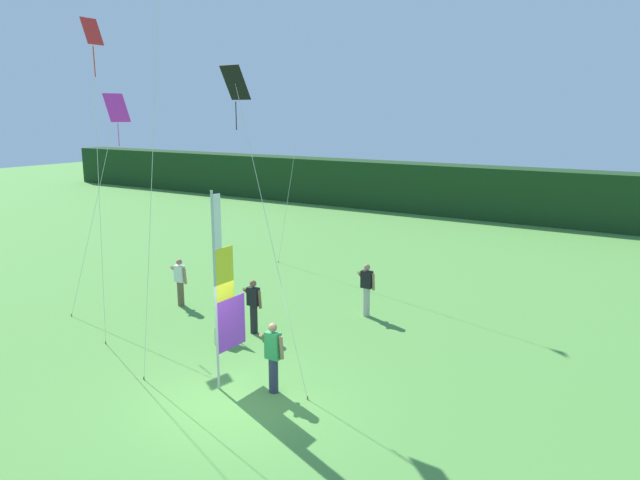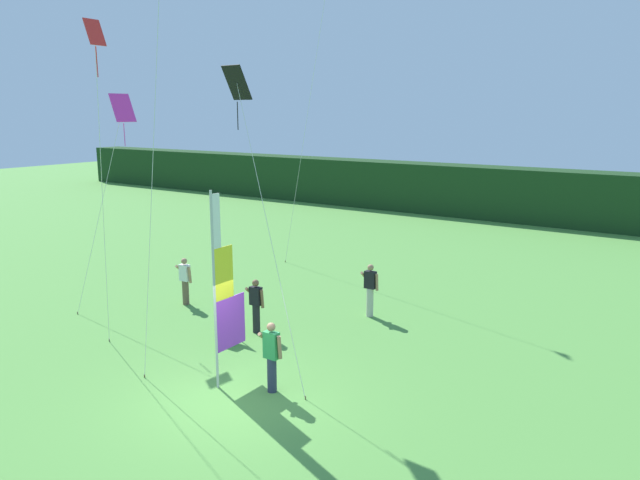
{
  "view_description": "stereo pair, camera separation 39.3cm",
  "coord_description": "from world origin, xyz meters",
  "views": [
    {
      "loc": [
        8.27,
        -9.37,
        6.37
      ],
      "look_at": [
        0.58,
        2.63,
        3.31
      ],
      "focal_mm": 33.62,
      "sensor_mm": 36.0,
      "label": 1
    },
    {
      "loc": [
        8.6,
        -9.16,
        6.37
      ],
      "look_at": [
        0.58,
        2.63,
        3.31
      ],
      "focal_mm": 33.62,
      "sensor_mm": 36.0,
      "label": 2
    }
  ],
  "objects": [
    {
      "name": "kite_magenta_diamond_5",
      "position": [
        -7.17,
        3.03,
        6.21
      ],
      "size": [
        1.29,
        1.87,
        6.93
      ],
      "color": "brown",
      "rests_on": "ground"
    },
    {
      "name": "ground_plane",
      "position": [
        0.0,
        0.0,
        0.0
      ],
      "size": [
        120.0,
        120.0,
        0.0
      ],
      "primitive_type": "plane",
      "color": "#518E3D"
    },
    {
      "name": "kite_black_diamond_1",
      "position": [
        -1.65,
        2.36,
        6.73
      ],
      "size": [
        3.46,
        1.7,
        7.5
      ],
      "color": "brown",
      "rests_on": "ground"
    },
    {
      "name": "person_near_banner",
      "position": [
        -2.34,
        3.6,
        0.86
      ],
      "size": [
        0.55,
        0.48,
        1.61
      ],
      "color": "black",
      "rests_on": "ground"
    },
    {
      "name": "folding_chair",
      "position": [
        -2.46,
        2.65,
        0.51
      ],
      "size": [
        0.51,
        0.51,
        0.89
      ],
      "color": "#BCBCC1",
      "rests_on": "ground"
    },
    {
      "name": "person_far_left",
      "position": [
        -6.02,
        4.28,
        0.85
      ],
      "size": [
        0.55,
        0.48,
        1.6
      ],
      "color": "brown",
      "rests_on": "ground"
    },
    {
      "name": "person_mid_field",
      "position": [
        0.44,
        0.87,
        0.9
      ],
      "size": [
        0.55,
        0.48,
        1.68
      ],
      "color": "#2D334C",
      "rests_on": "ground"
    },
    {
      "name": "banner_flag",
      "position": [
        -0.76,
        0.61,
        2.24
      ],
      "size": [
        0.06,
        1.03,
        4.68
      ],
      "color": "#B7B7BC",
      "rests_on": "ground"
    },
    {
      "name": "distant_treeline",
      "position": [
        0.0,
        26.61,
        1.56
      ],
      "size": [
        80.0,
        2.4,
        3.12
      ],
      "primitive_type": "cube",
      "color": "#193819",
      "rests_on": "ground"
    },
    {
      "name": "person_far_right",
      "position": [
        -0.28,
        6.72,
        0.91
      ],
      "size": [
        0.55,
        0.48,
        1.7
      ],
      "color": "#B7B2A3",
      "rests_on": "ground"
    },
    {
      "name": "kite_red_diamond_4",
      "position": [
        -4.11,
        0.06,
        7.42
      ],
      "size": [
        1.48,
        0.94,
        8.49
      ],
      "color": "brown",
      "rests_on": "ground"
    }
  ]
}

